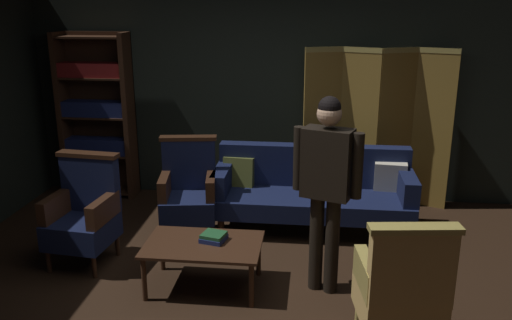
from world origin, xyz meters
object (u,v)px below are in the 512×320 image
(coffee_table, at_px, (203,248))
(armchair_wing_right, at_px, (189,191))
(standing_figure, at_px, (327,178))
(armchair_gilt_accent, at_px, (402,289))
(folding_screen, at_px, (377,126))
(book_navy_cloth, at_px, (214,239))
(armchair_wing_left, at_px, (84,213))
(bookshelf, at_px, (97,114))
(book_green_cloth, at_px, (214,235))
(velvet_couch, at_px, (313,188))

(coffee_table, bearing_deg, armchair_wing_right, 109.36)
(standing_figure, bearing_deg, armchair_gilt_accent, -55.84)
(folding_screen, bearing_deg, book_navy_cloth, -126.34)
(armchair_wing_left, relative_size, standing_figure, 0.61)
(coffee_table, relative_size, standing_figure, 0.59)
(folding_screen, distance_m, coffee_table, 2.81)
(coffee_table, relative_size, book_navy_cloth, 5.05)
(standing_figure, bearing_deg, bookshelf, 143.58)
(coffee_table, bearing_deg, folding_screen, 53.07)
(coffee_table, bearing_deg, book_green_cloth, 37.34)
(velvet_couch, distance_m, armchair_gilt_accent, 2.21)
(standing_figure, height_order, book_navy_cloth, standing_figure)
(velvet_couch, xyz_separation_m, standing_figure, (0.11, -1.33, 0.57))
(velvet_couch, distance_m, standing_figure, 1.45)
(armchair_wing_right, height_order, standing_figure, standing_figure)
(velvet_couch, bearing_deg, book_green_cloth, -121.79)
(bookshelf, height_order, armchair_gilt_accent, bookshelf)
(velvet_couch, bearing_deg, coffee_table, -123.01)
(bookshelf, relative_size, armchair_wing_left, 1.97)
(folding_screen, height_order, standing_figure, folding_screen)
(armchair_wing_right, height_order, book_green_cloth, armchair_wing_right)
(folding_screen, height_order, book_navy_cloth, folding_screen)
(coffee_table, relative_size, book_green_cloth, 5.27)
(armchair_gilt_accent, relative_size, armchair_wing_left, 1.00)
(bookshelf, distance_m, armchair_gilt_accent, 4.44)
(standing_figure, bearing_deg, book_green_cloth, -178.56)
(armchair_wing_left, bearing_deg, coffee_table, -16.75)
(armchair_gilt_accent, relative_size, book_navy_cloth, 5.25)
(coffee_table, bearing_deg, bookshelf, 129.49)
(folding_screen, relative_size, book_green_cloth, 10.01)
(bookshelf, bearing_deg, armchair_wing_right, -37.52)
(velvet_couch, xyz_separation_m, armchair_gilt_accent, (0.64, -2.12, 0.04))
(folding_screen, xyz_separation_m, armchair_wing_right, (-2.03, -1.10, -0.50))
(book_navy_cloth, bearing_deg, armchair_wing_right, 114.28)
(book_green_cloth, bearing_deg, armchair_gilt_accent, -27.13)
(armchair_wing_left, relative_size, book_green_cloth, 5.48)
(coffee_table, height_order, armchair_wing_right, armchair_wing_right)
(armchair_wing_left, height_order, book_green_cloth, armchair_wing_left)
(standing_figure, bearing_deg, book_navy_cloth, -178.56)
(folding_screen, bearing_deg, book_green_cloth, -126.34)
(book_navy_cloth, bearing_deg, armchair_wing_left, 166.77)
(bookshelf, height_order, book_navy_cloth, bookshelf)
(armchair_wing_left, bearing_deg, folding_screen, 32.44)
(coffee_table, bearing_deg, book_navy_cloth, 37.34)
(folding_screen, distance_m, book_green_cloth, 2.69)
(armchair_wing_left, height_order, book_navy_cloth, armchair_wing_left)
(coffee_table, height_order, armchair_wing_left, armchair_wing_left)
(velvet_couch, distance_m, coffee_table, 1.69)
(armchair_gilt_accent, relative_size, standing_figure, 0.61)
(armchair_gilt_accent, xyz_separation_m, armchair_wing_left, (-2.79, 1.07, 0.00))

